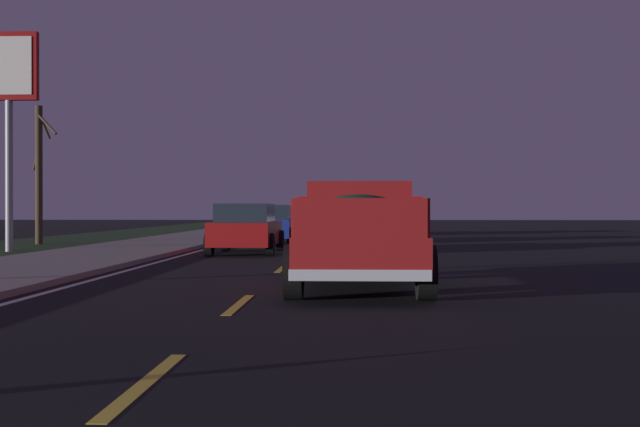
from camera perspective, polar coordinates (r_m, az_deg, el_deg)
The scene contains 11 objects.
ground at distance 28.55m, azimuth -0.93°, elevation -2.44°, with size 144.00×144.00×0.00m, color black.
sidewalk_shoulder at distance 29.43m, azimuth -12.08°, elevation -2.25°, with size 108.00×4.00×0.12m, color gray.
grass_verge at distance 31.06m, azimuth -21.06°, elevation -2.23°, with size 108.00×6.00×0.01m, color #1E3819.
lane_markings at distance 30.61m, azimuth -5.51°, elevation -2.25°, with size 108.00×3.54×0.01m.
pickup_truck at distance 13.79m, azimuth 2.84°, elevation -1.32°, with size 5.43×2.30×1.87m.
sedan_white at distance 41.88m, azimuth 2.20°, elevation -0.49°, with size 4.40×2.02×1.54m.
sedan_blue at distance 31.52m, azimuth -3.59°, elevation -0.76°, with size 4.41×2.04×1.54m.
sedan_red at distance 24.57m, azimuth -5.33°, elevation -1.06°, with size 4.41×2.03×1.54m.
sedan_black at distance 41.41m, azimuth -2.04°, elevation -0.50°, with size 4.44×2.10×1.54m.
gas_price_sign at distance 27.68m, azimuth -21.53°, elevation 8.53°, with size 0.27×1.90×7.09m.
bare_tree_far at distance 32.80m, azimuth -19.59°, elevation 2.86°, with size 1.72×1.61×5.42m.
Camera 1 is at (-1.47, -1.63, 1.37)m, focal length 44.37 mm.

